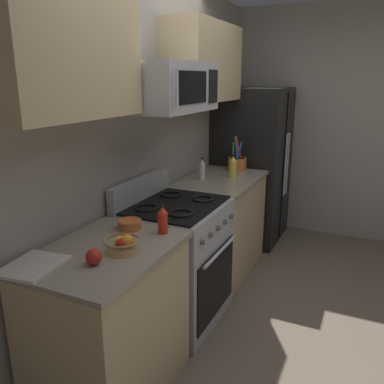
{
  "coord_description": "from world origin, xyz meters",
  "views": [
    {
      "loc": [
        -2.44,
        -0.56,
        1.8
      ],
      "look_at": [
        0.01,
        0.58,
        1.03
      ],
      "focal_mm": 37.19,
      "sensor_mm": 36.0,
      "label": 1
    }
  ],
  "objects_px": {
    "microwave": "(170,87)",
    "bottle_hot_sauce": "(163,220)",
    "bottle_vinegar": "(202,170)",
    "prep_bowl": "(130,224)",
    "cutting_board": "(33,266)",
    "utensil_crock": "(237,163)",
    "range_oven": "(176,261)",
    "fruit_basket": "(123,244)",
    "bottle_oil": "(233,167)",
    "refrigerator": "(252,165)",
    "apple_loose": "(94,257)"
  },
  "relations": [
    {
      "from": "microwave",
      "to": "bottle_hot_sauce",
      "type": "bearing_deg",
      "value": -157.76
    },
    {
      "from": "bottle_vinegar",
      "to": "prep_bowl",
      "type": "xyz_separation_m",
      "value": [
        -1.32,
        -0.09,
        -0.06
      ]
    },
    {
      "from": "cutting_board",
      "to": "prep_bowl",
      "type": "relative_size",
      "value": 2.0
    },
    {
      "from": "utensil_crock",
      "to": "prep_bowl",
      "type": "relative_size",
      "value": 2.3
    },
    {
      "from": "range_oven",
      "to": "utensil_crock",
      "type": "height_order",
      "value": "utensil_crock"
    },
    {
      "from": "bottle_vinegar",
      "to": "microwave",
      "type": "bearing_deg",
      "value": -172.06
    },
    {
      "from": "microwave",
      "to": "fruit_basket",
      "type": "distance_m",
      "value": 1.15
    },
    {
      "from": "microwave",
      "to": "utensil_crock",
      "type": "relative_size",
      "value": 2.23
    },
    {
      "from": "bottle_oil",
      "to": "range_oven",
      "type": "bearing_deg",
      "value": 175.47
    },
    {
      "from": "range_oven",
      "to": "microwave",
      "type": "xyz_separation_m",
      "value": [
        -0.0,
        0.03,
        1.27
      ]
    },
    {
      "from": "range_oven",
      "to": "cutting_board",
      "type": "distance_m",
      "value": 1.26
    },
    {
      "from": "range_oven",
      "to": "refrigerator",
      "type": "relative_size",
      "value": 0.64
    },
    {
      "from": "refrigerator",
      "to": "microwave",
      "type": "xyz_separation_m",
      "value": [
        -1.86,
        0.05,
        0.89
      ]
    },
    {
      "from": "bottle_hot_sauce",
      "to": "apple_loose",
      "type": "bearing_deg",
      "value": 168.07
    },
    {
      "from": "utensil_crock",
      "to": "bottle_vinegar",
      "type": "xyz_separation_m",
      "value": [
        -0.49,
        0.17,
        0.02
      ]
    },
    {
      "from": "bottle_vinegar",
      "to": "bottle_oil",
      "type": "bearing_deg",
      "value": -45.64
    },
    {
      "from": "bottle_hot_sauce",
      "to": "bottle_vinegar",
      "type": "xyz_separation_m",
      "value": [
        1.3,
        0.32,
        0.01
      ]
    },
    {
      "from": "cutting_board",
      "to": "apple_loose",
      "type": "bearing_deg",
      "value": -58.66
    },
    {
      "from": "range_oven",
      "to": "bottle_vinegar",
      "type": "xyz_separation_m",
      "value": [
        0.8,
        0.14,
        0.53
      ]
    },
    {
      "from": "refrigerator",
      "to": "bottle_oil",
      "type": "distance_m",
      "value": 0.86
    },
    {
      "from": "cutting_board",
      "to": "bottle_hot_sauce",
      "type": "height_order",
      "value": "bottle_hot_sauce"
    },
    {
      "from": "refrigerator",
      "to": "bottle_vinegar",
      "type": "bearing_deg",
      "value": 171.54
    },
    {
      "from": "bottle_hot_sauce",
      "to": "bottle_vinegar",
      "type": "height_order",
      "value": "bottle_vinegar"
    },
    {
      "from": "apple_loose",
      "to": "bottle_vinegar",
      "type": "relative_size",
      "value": 0.41
    },
    {
      "from": "utensil_crock",
      "to": "bottle_vinegar",
      "type": "bearing_deg",
      "value": 160.75
    },
    {
      "from": "refrigerator",
      "to": "microwave",
      "type": "distance_m",
      "value": 2.07
    },
    {
      "from": "fruit_basket",
      "to": "prep_bowl",
      "type": "distance_m",
      "value": 0.34
    },
    {
      "from": "fruit_basket",
      "to": "cutting_board",
      "type": "distance_m",
      "value": 0.45
    },
    {
      "from": "utensil_crock",
      "to": "prep_bowl",
      "type": "height_order",
      "value": "utensil_crock"
    },
    {
      "from": "cutting_board",
      "to": "range_oven",
      "type": "bearing_deg",
      "value": -8.94
    },
    {
      "from": "cutting_board",
      "to": "utensil_crock",
      "type": "bearing_deg",
      "value": -4.97
    },
    {
      "from": "cutting_board",
      "to": "microwave",
      "type": "bearing_deg",
      "value": -7.57
    },
    {
      "from": "apple_loose",
      "to": "bottle_vinegar",
      "type": "xyz_separation_m",
      "value": [
        1.81,
        0.21,
        0.05
      ]
    },
    {
      "from": "bottle_oil",
      "to": "cutting_board",
      "type": "bearing_deg",
      "value": 173.11
    },
    {
      "from": "fruit_basket",
      "to": "range_oven",
      "type": "bearing_deg",
      "value": 7.69
    },
    {
      "from": "cutting_board",
      "to": "bottle_oil",
      "type": "relative_size",
      "value": 1.4
    },
    {
      "from": "cutting_board",
      "to": "prep_bowl",
      "type": "height_order",
      "value": "prep_bowl"
    },
    {
      "from": "range_oven",
      "to": "prep_bowl",
      "type": "height_order",
      "value": "range_oven"
    },
    {
      "from": "microwave",
      "to": "fruit_basket",
      "type": "height_order",
      "value": "microwave"
    },
    {
      "from": "utensil_crock",
      "to": "fruit_basket",
      "type": "distance_m",
      "value": 2.12
    },
    {
      "from": "microwave",
      "to": "bottle_hot_sauce",
      "type": "relative_size",
      "value": 4.17
    },
    {
      "from": "bottle_vinegar",
      "to": "cutting_board",
      "type": "bearing_deg",
      "value": 178.76
    },
    {
      "from": "bottle_hot_sauce",
      "to": "prep_bowl",
      "type": "height_order",
      "value": "bottle_hot_sauce"
    },
    {
      "from": "range_oven",
      "to": "bottle_hot_sauce",
      "type": "relative_size",
      "value": 5.95
    },
    {
      "from": "utensil_crock",
      "to": "bottle_hot_sauce",
      "type": "bearing_deg",
      "value": -175.37
    },
    {
      "from": "cutting_board",
      "to": "bottle_vinegar",
      "type": "xyz_separation_m",
      "value": [
        1.97,
        -0.04,
        0.08
      ]
    },
    {
      "from": "cutting_board",
      "to": "refrigerator",
      "type": "bearing_deg",
      "value": -3.78
    },
    {
      "from": "range_oven",
      "to": "fruit_basket",
      "type": "height_order",
      "value": "range_oven"
    },
    {
      "from": "cutting_board",
      "to": "bottle_vinegar",
      "type": "bearing_deg",
      "value": -1.24
    },
    {
      "from": "bottle_hot_sauce",
      "to": "microwave",
      "type": "bearing_deg",
      "value": 22.24
    }
  ]
}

